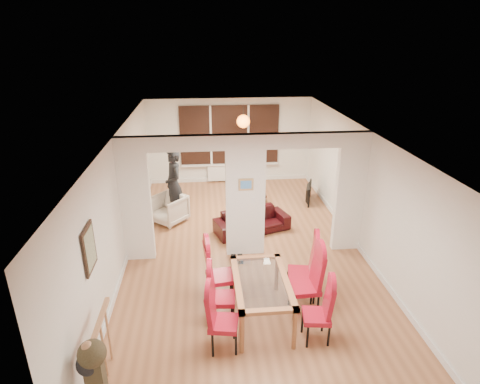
{
  "coord_description": "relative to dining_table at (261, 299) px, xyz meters",
  "views": [
    {
      "loc": [
        -0.83,
        -7.5,
        4.43
      ],
      "look_at": [
        -0.05,
        0.6,
        1.16
      ],
      "focal_mm": 30.0,
      "sensor_mm": 36.0,
      "label": 1
    }
  ],
  "objects": [
    {
      "name": "floor",
      "position": [
        -0.03,
        2.14,
        -0.37
      ],
      "size": [
        5.0,
        9.0,
        0.01
      ],
      "primitive_type": "cube",
      "color": "#98603D",
      "rests_on": "ground"
    },
    {
      "name": "room_walls",
      "position": [
        -0.03,
        2.14,
        0.93
      ],
      "size": [
        5.0,
        9.0,
        2.6
      ],
      "primitive_type": null,
      "color": "silver",
      "rests_on": "floor"
    },
    {
      "name": "divider_wall",
      "position": [
        -0.03,
        2.14,
        0.93
      ],
      "size": [
        5.0,
        0.18,
        2.6
      ],
      "primitive_type": "cube",
      "color": "white",
      "rests_on": "floor"
    },
    {
      "name": "bay_window_blinds",
      "position": [
        -0.03,
        6.58,
        1.13
      ],
      "size": [
        3.0,
        0.08,
        1.8
      ],
      "primitive_type": "cube",
      "color": "black",
      "rests_on": "room_walls"
    },
    {
      "name": "radiator",
      "position": [
        -0.03,
        6.54,
        -0.07
      ],
      "size": [
        1.4,
        0.08,
        0.5
      ],
      "primitive_type": "cube",
      "color": "white",
      "rests_on": "floor"
    },
    {
      "name": "pendant_light",
      "position": [
        0.27,
        5.44,
        1.78
      ],
      "size": [
        0.36,
        0.36,
        0.36
      ],
      "primitive_type": "sphere",
      "color": "orange",
      "rests_on": "room_walls"
    },
    {
      "name": "stair_newel",
      "position": [
        -2.28,
        -1.06,
        0.18
      ],
      "size": [
        0.4,
        1.2,
        1.1
      ],
      "primitive_type": null,
      "color": "#A8734D",
      "rests_on": "floor"
    },
    {
      "name": "wall_poster",
      "position": [
        -2.5,
        -0.26,
        1.23
      ],
      "size": [
        0.04,
        0.52,
        0.67
      ],
      "primitive_type": "cube",
      "color": "gray",
      "rests_on": "room_walls"
    },
    {
      "name": "pillar_photo",
      "position": [
        -0.03,
        2.05,
        1.23
      ],
      "size": [
        0.3,
        0.03,
        0.25
      ],
      "primitive_type": "cube",
      "color": "#4C8CD8",
      "rests_on": "divider_wall"
    },
    {
      "name": "dining_table",
      "position": [
        0.0,
        0.0,
        0.0
      ],
      "size": [
        0.88,
        1.57,
        0.74
      ],
      "primitive_type": null,
      "color": "#945A36",
      "rests_on": "floor"
    },
    {
      "name": "dining_chair_la",
      "position": [
        -0.65,
        -0.61,
        0.16
      ],
      "size": [
        0.49,
        0.49,
        1.05
      ],
      "primitive_type": null,
      "rotation": [
        0.0,
        0.0,
        -0.17
      ],
      "color": "maroon",
      "rests_on": "floor"
    },
    {
      "name": "dining_chair_lb",
      "position": [
        -0.63,
        0.0,
        0.14
      ],
      "size": [
        0.44,
        0.44,
        1.01
      ],
      "primitive_type": null,
      "rotation": [
        0.0,
        0.0,
        -0.08
      ],
      "color": "maroon",
      "rests_on": "floor"
    },
    {
      "name": "dining_chair_lc",
      "position": [
        -0.64,
        0.53,
        0.21
      ],
      "size": [
        0.52,
        0.52,
        1.15
      ],
      "primitive_type": null,
      "rotation": [
        0.0,
        0.0,
        0.13
      ],
      "color": "maroon",
      "rests_on": "floor"
    },
    {
      "name": "dining_chair_ra",
      "position": [
        0.76,
        -0.57,
        0.14
      ],
      "size": [
        0.46,
        0.46,
        1.01
      ],
      "primitive_type": null,
      "rotation": [
        0.0,
        0.0,
        -0.14
      ],
      "color": "maroon",
      "rests_on": "floor"
    },
    {
      "name": "dining_chair_rb",
      "position": [
        0.73,
        0.08,
        0.22
      ],
      "size": [
        0.49,
        0.49,
        1.18
      ],
      "primitive_type": null,
      "rotation": [
        0.0,
        0.0,
        0.03
      ],
      "color": "maroon",
      "rests_on": "floor"
    },
    {
      "name": "dining_chair_rc",
      "position": [
        0.78,
        0.47,
        0.22
      ],
      "size": [
        0.55,
        0.55,
        1.17
      ],
      "primitive_type": null,
      "rotation": [
        0.0,
        0.0,
        -0.19
      ],
      "color": "maroon",
      "rests_on": "floor"
    },
    {
      "name": "sofa",
      "position": [
        0.24,
        3.11,
        -0.11
      ],
      "size": [
        1.88,
        1.21,
        0.51
      ],
      "primitive_type": "imported",
      "rotation": [
        0.0,
        0.0,
        0.32
      ],
      "color": "black",
      "rests_on": "floor"
    },
    {
      "name": "armchair",
      "position": [
        -1.76,
        3.81,
        -0.02
      ],
      "size": [
        1.06,
        1.06,
        0.7
      ],
      "primitive_type": "imported",
      "rotation": [
        0.0,
        0.0,
        -0.72
      ],
      "color": "#C1B3A4",
      "rests_on": "floor"
    },
    {
      "name": "person",
      "position": [
        -1.6,
        4.04,
        0.53
      ],
      "size": [
        0.77,
        0.63,
        1.8
      ],
      "primitive_type": "imported",
      "rotation": [
        0.0,
        0.0,
        -1.21
      ],
      "color": "black",
      "rests_on": "floor"
    },
    {
      "name": "television",
      "position": [
        1.97,
        4.77,
        -0.11
      ],
      "size": [
        0.89,
        0.38,
        0.52
      ],
      "primitive_type": "imported",
      "rotation": [
        0.0,
        0.0,
        1.27
      ],
      "color": "black",
      "rests_on": "floor"
    },
    {
      "name": "coffee_table",
      "position": [
        0.31,
        4.94,
        -0.25
      ],
      "size": [
        1.12,
        0.67,
        0.24
      ],
      "primitive_type": null,
      "rotation": [
        0.0,
        0.0,
        -0.14
      ],
      "color": "black",
      "rests_on": "floor"
    },
    {
      "name": "bottle",
      "position": [
        0.43,
        4.86,
        0.03
      ],
      "size": [
        0.08,
        0.08,
        0.31
      ],
      "primitive_type": "cylinder",
      "color": "#143F19",
      "rests_on": "coffee_table"
    },
    {
      "name": "bowl",
      "position": [
        0.31,
        4.99,
        -0.1
      ],
      "size": [
        0.23,
        0.23,
        0.06
      ],
      "primitive_type": "imported",
      "color": "black",
      "rests_on": "coffee_table"
    },
    {
      "name": "shoes",
      "position": [
        -0.23,
        1.79,
        -0.32
      ],
      "size": [
        0.24,
        0.26,
        0.1
      ],
      "primitive_type": null,
      "color": "black",
      "rests_on": "floor"
    }
  ]
}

